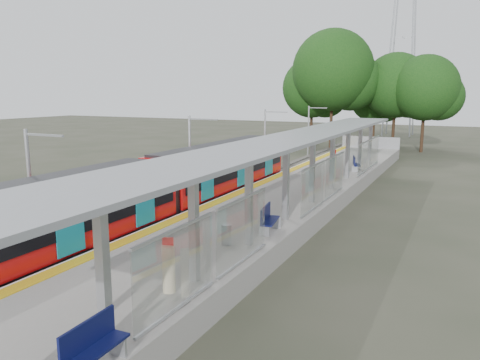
# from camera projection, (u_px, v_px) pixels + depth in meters

# --- Properties ---
(trackbed) EXTENTS (3.00, 70.00, 0.24)m
(trackbed) POSITION_uv_depth(u_px,v_px,m) (223.00, 198.00, 30.00)
(trackbed) COLOR #59544C
(trackbed) RESTS_ON ground
(platform) EXTENTS (6.00, 50.00, 1.00)m
(platform) POSITION_uv_depth(u_px,v_px,m) (289.00, 200.00, 27.98)
(platform) COLOR gray
(platform) RESTS_ON ground
(tactile_strip) EXTENTS (0.60, 50.00, 0.02)m
(tactile_strip) POSITION_uv_depth(u_px,v_px,m) (251.00, 187.00, 28.99)
(tactile_strip) COLOR yellow
(tactile_strip) RESTS_ON platform
(end_fence) EXTENTS (6.00, 0.10, 1.20)m
(end_fence) POSITION_uv_depth(u_px,v_px,m) (370.00, 142.00, 49.80)
(end_fence) COLOR #9EA0A5
(end_fence) RESTS_ON platform
(train) EXTENTS (2.74, 27.60, 3.62)m
(train) POSITION_uv_depth(u_px,v_px,m) (157.00, 189.00, 23.43)
(train) COLOR black
(train) RESTS_ON ground
(canopy) EXTENTS (3.27, 38.00, 3.66)m
(canopy) POSITION_uv_depth(u_px,v_px,m) (294.00, 146.00, 23.24)
(canopy) COLOR #9EA0A5
(canopy) RESTS_ON platform
(pylon) EXTENTS (8.00, 4.00, 38.00)m
(pylon) POSITION_uv_depth(u_px,v_px,m) (405.00, 12.00, 71.79)
(pylon) COLOR #9EA0A5
(pylon) RESTS_ON ground
(tree_cluster) EXTENTS (20.76, 14.82, 14.17)m
(tree_cluster) POSITION_uv_depth(u_px,v_px,m) (361.00, 82.00, 55.81)
(tree_cluster) COLOR #382316
(tree_cluster) RESTS_ON ground
(catenary_masts) EXTENTS (2.08, 48.16, 5.40)m
(catenary_masts) POSITION_uv_depth(u_px,v_px,m) (191.00, 156.00, 29.34)
(catenary_masts) COLOR #9EA0A5
(catenary_masts) RESTS_ON ground
(bench_near) EXTENTS (0.54, 1.64, 1.11)m
(bench_near) POSITION_uv_depth(u_px,v_px,m) (93.00, 345.00, 9.83)
(bench_near) COLOR #0F144B
(bench_near) RESTS_ON platform
(bench_mid) EXTENTS (0.78, 1.70, 1.12)m
(bench_mid) POSITION_uv_depth(u_px,v_px,m) (268.00, 218.00, 19.69)
(bench_mid) COLOR #0F144B
(bench_mid) RESTS_ON platform
(bench_far) EXTENTS (0.92, 1.65, 1.08)m
(bench_far) POSITION_uv_depth(u_px,v_px,m) (356.00, 163.00, 35.14)
(bench_far) COLOR #0F144B
(bench_far) RESTS_ON platform
(info_pillar_near) EXTENTS (0.38, 0.38, 1.68)m
(info_pillar_near) POSITION_uv_depth(u_px,v_px,m) (169.00, 268.00, 13.72)
(info_pillar_near) COLOR beige
(info_pillar_near) RESTS_ON platform
(info_pillar_far) EXTENTS (0.45, 0.45, 1.99)m
(info_pillar_far) POSITION_uv_depth(u_px,v_px,m) (333.00, 166.00, 32.04)
(info_pillar_far) COLOR beige
(info_pillar_far) RESTS_ON platform
(litter_bin) EXTENTS (0.51, 0.51, 0.81)m
(litter_bin) POSITION_uv_depth(u_px,v_px,m) (226.00, 235.00, 18.07)
(litter_bin) COLOR #9EA0A5
(litter_bin) RESTS_ON platform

